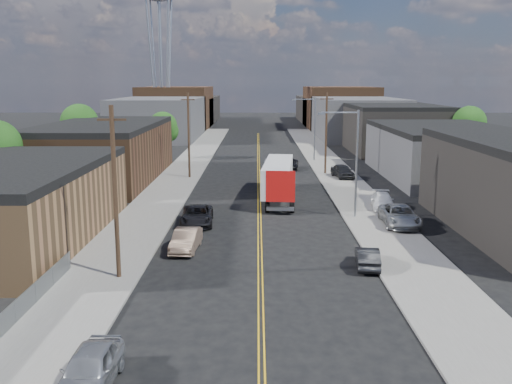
{
  "coord_description": "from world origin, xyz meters",
  "views": [
    {
      "loc": [
        -0.18,
        -21.48,
        11.26
      ],
      "look_at": [
        -0.29,
        23.63,
        2.5
      ],
      "focal_mm": 40.0,
      "sensor_mm": 36.0,
      "label": 1
    }
  ],
  "objects_px": {
    "semi_truck": "(278,176)",
    "car_right_lot_b": "(382,201)",
    "car_left_c": "(197,215)",
    "car_right_oncoming": "(367,257)",
    "car_right_lot_c": "(343,171)",
    "car_ahead_truck": "(290,164)",
    "car_right_lot_a": "(400,215)",
    "car_left_b": "(186,240)",
    "car_left_a": "(90,369)"
  },
  "relations": [
    {
      "from": "semi_truck",
      "to": "car_right_lot_a",
      "type": "height_order",
      "value": "semi_truck"
    },
    {
      "from": "car_ahead_truck",
      "to": "semi_truck",
      "type": "bearing_deg",
      "value": -90.6
    },
    {
      "from": "car_left_b",
      "to": "car_right_lot_b",
      "type": "xyz_separation_m",
      "value": [
        16.01,
        12.61,
        0.07
      ]
    },
    {
      "from": "car_right_lot_a",
      "to": "car_right_lot_c",
      "type": "height_order",
      "value": "car_right_lot_a"
    },
    {
      "from": "car_right_oncoming",
      "to": "car_right_lot_c",
      "type": "distance_m",
      "value": 32.73
    },
    {
      "from": "car_left_c",
      "to": "car_right_oncoming",
      "type": "relative_size",
      "value": 1.39
    },
    {
      "from": "car_left_a",
      "to": "car_ahead_truck",
      "type": "bearing_deg",
      "value": 80.2
    },
    {
      "from": "car_right_oncoming",
      "to": "car_ahead_truck",
      "type": "bearing_deg",
      "value": -80.11
    },
    {
      "from": "semi_truck",
      "to": "car_right_lot_b",
      "type": "xyz_separation_m",
      "value": [
        9.2,
        -5.12,
        -1.37
      ]
    },
    {
      "from": "car_right_lot_b",
      "to": "car_left_b",
      "type": "bearing_deg",
      "value": -134.76
    },
    {
      "from": "car_right_lot_c",
      "to": "car_ahead_truck",
      "type": "height_order",
      "value": "car_right_lot_c"
    },
    {
      "from": "car_right_lot_a",
      "to": "car_ahead_truck",
      "type": "distance_m",
      "value": 31.12
    },
    {
      "from": "semi_truck",
      "to": "car_right_lot_c",
      "type": "height_order",
      "value": "semi_truck"
    },
    {
      "from": "car_right_lot_b",
      "to": "car_right_oncoming",
      "type": "bearing_deg",
      "value": -98.23
    },
    {
      "from": "car_left_b",
      "to": "car_right_lot_c",
      "type": "xyz_separation_m",
      "value": [
        14.85,
        29.02,
        0.19
      ]
    },
    {
      "from": "semi_truck",
      "to": "car_left_a",
      "type": "height_order",
      "value": "semi_truck"
    },
    {
      "from": "car_left_c",
      "to": "car_right_lot_c",
      "type": "distance_m",
      "value": 26.47
    },
    {
      "from": "car_left_b",
      "to": "car_right_lot_c",
      "type": "relative_size",
      "value": 0.98
    },
    {
      "from": "car_left_a",
      "to": "car_left_b",
      "type": "distance_m",
      "value": 17.75
    },
    {
      "from": "car_ahead_truck",
      "to": "car_left_a",
      "type": "bearing_deg",
      "value": -94.72
    },
    {
      "from": "car_left_a",
      "to": "car_right_oncoming",
      "type": "bearing_deg",
      "value": 48.49
    },
    {
      "from": "car_right_lot_a",
      "to": "car_right_lot_b",
      "type": "distance_m",
      "value": 6.27
    },
    {
      "from": "car_left_c",
      "to": "car_left_a",
      "type": "bearing_deg",
      "value": -96.27
    },
    {
      "from": "car_left_c",
      "to": "car_right_oncoming",
      "type": "bearing_deg",
      "value": -45.61
    },
    {
      "from": "car_left_a",
      "to": "car_left_c",
      "type": "height_order",
      "value": "car_left_a"
    },
    {
      "from": "car_right_lot_a",
      "to": "car_ahead_truck",
      "type": "height_order",
      "value": "car_right_lot_a"
    },
    {
      "from": "car_left_a",
      "to": "car_right_oncoming",
      "type": "height_order",
      "value": "car_left_a"
    },
    {
      "from": "car_right_lot_a",
      "to": "car_left_c",
      "type": "bearing_deg",
      "value": 179.35
    },
    {
      "from": "car_right_lot_c",
      "to": "car_right_lot_b",
      "type": "bearing_deg",
      "value": -96.63
    },
    {
      "from": "car_ahead_truck",
      "to": "car_right_lot_a",
      "type": "bearing_deg",
      "value": -70.93
    },
    {
      "from": "car_right_lot_a",
      "to": "car_right_lot_b",
      "type": "bearing_deg",
      "value": 92.11
    },
    {
      "from": "semi_truck",
      "to": "car_ahead_truck",
      "type": "relative_size",
      "value": 3.14
    },
    {
      "from": "car_left_a",
      "to": "semi_truck",
      "type": "bearing_deg",
      "value": 78.04
    },
    {
      "from": "car_right_lot_a",
      "to": "car_ahead_truck",
      "type": "relative_size",
      "value": 1.21
    },
    {
      "from": "car_left_a",
      "to": "car_right_lot_c",
      "type": "distance_m",
      "value": 49.46
    },
    {
      "from": "car_right_oncoming",
      "to": "car_right_lot_c",
      "type": "height_order",
      "value": "car_right_lot_c"
    },
    {
      "from": "semi_truck",
      "to": "car_ahead_truck",
      "type": "bearing_deg",
      "value": 88.07
    },
    {
      "from": "car_right_lot_a",
      "to": "car_left_b",
      "type": "bearing_deg",
      "value": -156.28
    },
    {
      "from": "car_left_a",
      "to": "car_right_lot_b",
      "type": "height_order",
      "value": "car_left_a"
    },
    {
      "from": "semi_truck",
      "to": "car_right_lot_c",
      "type": "distance_m",
      "value": 13.93
    },
    {
      "from": "car_left_b",
      "to": "car_ahead_truck",
      "type": "height_order",
      "value": "car_left_b"
    },
    {
      "from": "car_right_oncoming",
      "to": "car_right_lot_a",
      "type": "height_order",
      "value": "car_right_lot_a"
    },
    {
      "from": "semi_truck",
      "to": "car_right_lot_a",
      "type": "distance_m",
      "value": 14.7
    },
    {
      "from": "car_left_b",
      "to": "car_right_oncoming",
      "type": "xyz_separation_m",
      "value": [
        11.61,
        -3.55,
        -0.1
      ]
    },
    {
      "from": "car_right_lot_b",
      "to": "car_ahead_truck",
      "type": "distance_m",
      "value": 25.05
    },
    {
      "from": "semi_truck",
      "to": "car_left_a",
      "type": "relative_size",
      "value": 3.24
    },
    {
      "from": "car_right_lot_b",
      "to": "semi_truck",
      "type": "bearing_deg",
      "value": 157.92
    },
    {
      "from": "car_right_oncoming",
      "to": "car_ahead_truck",
      "type": "height_order",
      "value": "car_ahead_truck"
    },
    {
      "from": "car_left_a",
      "to": "car_ahead_truck",
      "type": "distance_m",
      "value": 55.36
    },
    {
      "from": "car_left_c",
      "to": "car_ahead_truck",
      "type": "xyz_separation_m",
      "value": [
        9.04,
        29.56,
        -0.09
      ]
    }
  ]
}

